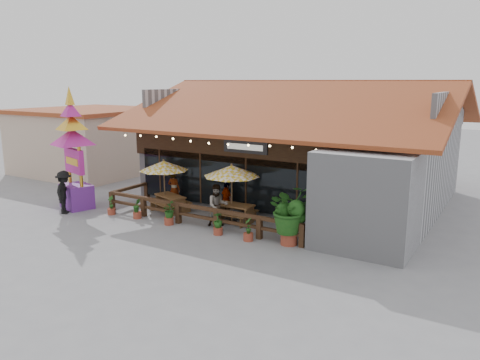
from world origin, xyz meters
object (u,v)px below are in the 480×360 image
Objects in this scene: thai_sign_tower at (73,140)px; pedestrian at (64,192)px; umbrella_left at (164,166)px; umbrella_right at (232,171)px; picnic_table_left at (170,201)px; picnic_table_right at (235,210)px; tropical_plant at (290,210)px.

thai_sign_tower reaches higher than pedestrian.
umbrella_left reaches higher than pedestrian.
umbrella_right reaches higher than umbrella_left.
thai_sign_tower reaches higher than picnic_table_left.
pedestrian is (-3.97, -2.77, 0.48)m from picnic_table_left.
picnic_table_right is at bearing 2.15° from picnic_table_left.
thai_sign_tower is (-7.77, -1.97, 2.76)m from picnic_table_right.
umbrella_left is at bearing -83.04° from pedestrian.
picnic_table_right is at bearing 157.18° from tropical_plant.
tropical_plant is at bearing 3.11° from thai_sign_tower.
umbrella_right is at bearing -99.24° from pedestrian.
pedestrian is (0.31, -0.93, -2.29)m from thai_sign_tower.
thai_sign_tower is at bearing -155.12° from umbrella_left.
umbrella_right is 1.73m from picnic_table_right.
picnic_table_left is 5.42m from thai_sign_tower.
thai_sign_tower is 3.10× the size of pedestrian.
tropical_plant is (11.03, 0.60, -1.95)m from thai_sign_tower.
picnic_table_left is (0.32, 0.00, -1.63)m from umbrella_left.
picnic_table_right is 3.63m from tropical_plant.
umbrella_right is 7.98m from pedestrian.
umbrella_left is at bearing -179.50° from picnic_table_left.
thai_sign_tower is (-7.67, -1.89, 1.03)m from umbrella_right.
umbrella_right is (3.71, 0.06, 0.11)m from umbrella_left.
umbrella_left is at bearing 170.05° from tropical_plant.
tropical_plant is (3.26, -1.37, 0.81)m from picnic_table_right.
umbrella_left is 0.40× the size of thai_sign_tower.
umbrella_right is at bearing 158.93° from tropical_plant.
umbrella_left is 7.22m from tropical_plant.
umbrella_right is 1.61× the size of pedestrian.
picnic_table_left is at bearing -179.12° from umbrella_right.
umbrella_right is 0.52× the size of thai_sign_tower.
picnic_table_left is 1.17× the size of picnic_table_right.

